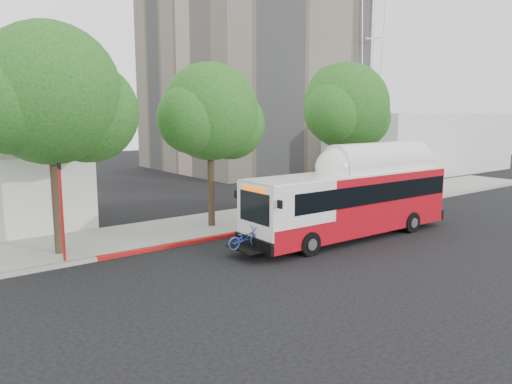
% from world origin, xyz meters
% --- Properties ---
extents(ground, '(120.00, 120.00, 0.00)m').
position_xyz_m(ground, '(0.00, 0.00, 0.00)').
color(ground, black).
rests_on(ground, ground).
extents(sidewalk, '(60.00, 5.00, 0.15)m').
position_xyz_m(sidewalk, '(0.00, 6.50, 0.07)').
color(sidewalk, gray).
rests_on(sidewalk, ground).
extents(curb_strip, '(60.00, 0.30, 0.15)m').
position_xyz_m(curb_strip, '(0.00, 3.90, 0.07)').
color(curb_strip, gray).
rests_on(curb_strip, ground).
extents(red_curb_segment, '(10.00, 0.32, 0.16)m').
position_xyz_m(red_curb_segment, '(-3.00, 3.90, 0.08)').
color(red_curb_segment, '#9F1211').
rests_on(red_curb_segment, ground).
extents(street_tree_left, '(6.67, 5.80, 9.74)m').
position_xyz_m(street_tree_left, '(-8.53, 5.56, 6.60)').
color(street_tree_left, '#2D2116').
rests_on(street_tree_left, ground).
extents(street_tree_mid, '(5.75, 5.00, 8.62)m').
position_xyz_m(street_tree_mid, '(-0.59, 6.06, 5.91)').
color(street_tree_mid, '#2D2116').
rests_on(street_tree_mid, ground).
extents(street_tree_right, '(6.21, 5.40, 9.18)m').
position_xyz_m(street_tree_right, '(9.44, 5.86, 6.26)').
color(street_tree_right, '#2D2116').
rests_on(street_tree_right, ground).
extents(apartment_tower, '(18.00, 18.00, 37.00)m').
position_xyz_m(apartment_tower, '(18.00, 28.00, 17.62)').
color(apartment_tower, tan).
rests_on(apartment_tower, ground).
extents(horizon_block, '(20.00, 12.00, 6.00)m').
position_xyz_m(horizon_block, '(30.00, 16.00, 3.00)').
color(horizon_block, silver).
rests_on(horizon_block, ground).
extents(transit_bus, '(12.53, 2.83, 3.69)m').
position_xyz_m(transit_bus, '(3.37, 0.14, 1.73)').
color(transit_bus, '#B10C17').
rests_on(transit_bus, ground).
extents(signal_pole, '(0.12, 0.39, 4.11)m').
position_xyz_m(signal_pole, '(-9.17, 4.19, 2.11)').
color(signal_pole, red).
rests_on(signal_pole, ground).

